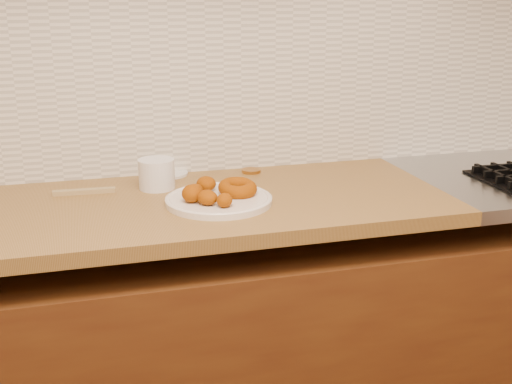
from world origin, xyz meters
TOP-DOWN VIEW (x-y plane):
  - wall_back at (0.00, 2.00)m, footprint 4.00×0.02m
  - base_cabinet at (0.00, 1.69)m, footprint 3.60×0.60m
  - butcher_block at (-0.65, 1.69)m, footprint 2.30×0.62m
  - backsplash at (0.00, 1.99)m, footprint 3.60×0.02m
  - donut_plate at (-0.15, 1.64)m, footprint 0.29×0.29m
  - ring_donut at (-0.10, 1.65)m, footprint 0.15×0.15m
  - fried_dough_chunks at (-0.20, 1.63)m, footprint 0.14×0.22m
  - plastic_tub at (-0.30, 1.82)m, footprint 0.13×0.13m
  - tub_lid at (-0.25, 1.96)m, footprint 0.17×0.17m
  - brass_jar_lid at (0.02, 1.92)m, footprint 0.06×0.06m
  - wooden_utensil at (-0.51, 1.83)m, footprint 0.18×0.03m

SIDE VIEW (x-z plane):
  - base_cabinet at x=0.00m, z-range 0.00..0.77m
  - butcher_block at x=-0.65m, z-range 0.86..0.90m
  - tub_lid at x=-0.25m, z-range 0.90..0.91m
  - brass_jar_lid at x=0.02m, z-range 0.90..0.91m
  - wooden_utensil at x=-0.51m, z-range 0.90..0.91m
  - donut_plate at x=-0.15m, z-range 0.90..0.92m
  - ring_donut at x=-0.10m, z-range 0.91..0.96m
  - fried_dough_chunks at x=-0.20m, z-range 0.91..0.96m
  - plastic_tub at x=-0.30m, z-range 0.90..0.99m
  - backsplash at x=0.00m, z-range 0.90..1.50m
  - wall_back at x=0.00m, z-range 0.00..2.70m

